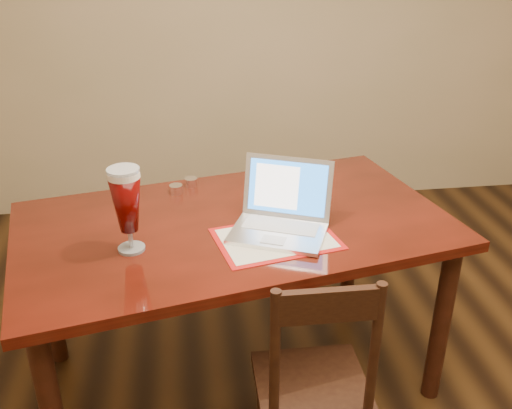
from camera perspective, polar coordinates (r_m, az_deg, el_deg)
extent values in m
cube|color=tan|center=(4.07, 1.79, 18.08)|extent=(4.50, 0.01, 2.70)
cube|color=#50120A|center=(2.35, -2.13, -2.14)|extent=(1.91, 1.32, 0.04)
cylinder|color=#33140C|center=(2.60, 18.03, -11.29)|extent=(0.08, 0.08, 0.78)
cylinder|color=#33140C|center=(2.84, -20.06, -8.19)|extent=(0.08, 0.08, 0.78)
cylinder|color=#33140C|center=(3.16, 9.49, -3.19)|extent=(0.08, 0.08, 0.78)
cube|color=#B21210|center=(2.21, 2.03, -3.44)|extent=(0.52, 0.41, 0.00)
cube|color=beige|center=(2.21, 2.03, -3.39)|extent=(0.46, 0.36, 0.00)
cube|color=silver|center=(2.23, 2.18, -2.91)|extent=(0.43, 0.37, 0.02)
cube|color=silver|center=(2.26, 2.49, -2.12)|extent=(0.32, 0.22, 0.00)
cube|color=silver|center=(2.16, 1.75, -3.57)|extent=(0.11, 0.10, 0.00)
cube|color=silver|center=(2.31, 3.17, 1.71)|extent=(0.36, 0.21, 0.24)
cube|color=blue|center=(2.30, 3.14, 1.69)|extent=(0.31, 0.18, 0.20)
cube|color=white|center=(2.31, 2.09, 1.81)|extent=(0.18, 0.11, 0.17)
cylinder|color=silver|center=(2.19, -12.33, -4.30)|extent=(0.10, 0.10, 0.01)
cylinder|color=silver|center=(2.17, -12.43, -3.34)|extent=(0.02, 0.02, 0.07)
cylinder|color=beige|center=(2.06, -13.11, 2.93)|extent=(0.12, 0.12, 0.02)
cylinder|color=silver|center=(2.05, -13.16, 3.37)|extent=(0.12, 0.12, 0.01)
cylinder|color=white|center=(2.61, -8.00, 1.53)|extent=(0.06, 0.06, 0.04)
cylinder|color=white|center=(2.67, -6.52, 2.23)|extent=(0.06, 0.06, 0.04)
cube|color=black|center=(2.18, 5.57, -17.65)|extent=(0.41, 0.39, 0.04)
cylinder|color=black|center=(2.41, 0.56, -19.25)|extent=(0.04, 0.04, 0.39)
cylinder|color=black|center=(2.46, 8.46, -18.41)|extent=(0.04, 0.04, 0.39)
cylinder|color=black|center=(1.85, 1.89, -15.18)|extent=(0.03, 0.03, 0.51)
cylinder|color=black|center=(1.92, 11.78, -14.12)|extent=(0.03, 0.03, 0.51)
cube|color=black|center=(1.76, 7.26, -9.99)|extent=(0.32, 0.03, 0.11)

